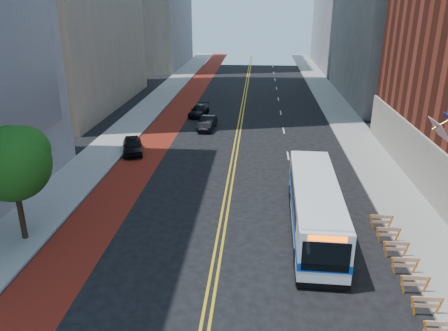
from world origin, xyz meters
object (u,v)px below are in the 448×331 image
transit_bus (315,206)px  car_c (199,111)px  street_tree (13,161)px  car_b (207,123)px  car_a (132,145)px

transit_bus → car_c: (-10.59, 27.22, -1.05)m
transit_bus → car_c: transit_bus is taller
street_tree → car_c: bearing=78.3°
street_tree → car_b: bearing=71.8°
transit_bus → car_a: bearing=140.0°
car_c → street_tree: bearing=-93.9°
street_tree → car_a: street_tree is taller
transit_bus → car_c: size_ratio=2.71×
car_c → transit_bus: bearing=-60.8°
transit_bus → car_a: 19.85m
transit_bus → car_a: transit_bus is taller
street_tree → transit_bus: size_ratio=0.57×
car_b → car_c: bearing=111.4°
street_tree → car_c: (6.15, 29.59, -4.28)m
car_b → car_c: (-1.69, 5.72, -0.06)m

